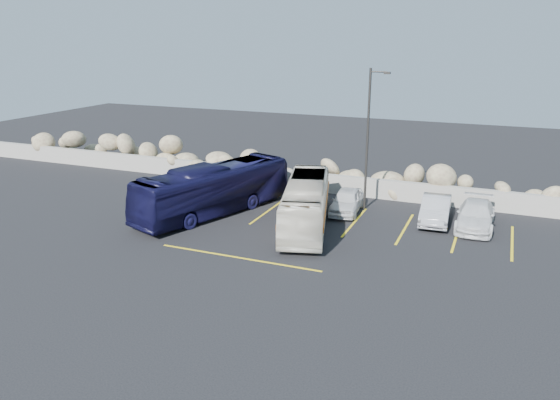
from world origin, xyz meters
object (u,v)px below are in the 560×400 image
at_px(vintage_bus, 306,203).
at_px(car_b, 436,209).
at_px(tour_coach, 214,189).
at_px(lamppost, 369,136).
at_px(car_a, 347,201).
at_px(car_c, 476,215).

distance_m(vintage_bus, car_b, 7.09).
bearing_deg(vintage_bus, tour_coach, 163.86).
xyz_separation_m(lamppost, tour_coach, (-7.72, -4.02, -2.89)).
bearing_deg(lamppost, vintage_bus, -118.72).
height_order(car_a, car_c, same).
bearing_deg(vintage_bus, car_c, 4.93).
bearing_deg(car_c, vintage_bus, -159.40).
distance_m(lamppost, vintage_bus, 5.53).
relative_size(vintage_bus, tour_coach, 0.89).
bearing_deg(lamppost, tour_coach, -152.49).
relative_size(tour_coach, car_b, 2.39).
bearing_deg(tour_coach, vintage_bus, 19.10).
bearing_deg(tour_coach, car_b, 35.01).
xyz_separation_m(lamppost, vintage_bus, (-2.22, -4.04, -3.05)).
bearing_deg(car_c, lamppost, 171.50).
relative_size(lamppost, car_b, 1.90).
bearing_deg(tour_coach, car_c, 32.13).
xyz_separation_m(lamppost, car_a, (-0.86, -0.95, -3.64)).
relative_size(lamppost, car_c, 1.76).
relative_size(vintage_bus, car_b, 2.12).
height_order(lamppost, tour_coach, lamppost).
height_order(vintage_bus, car_c, vintage_bus).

